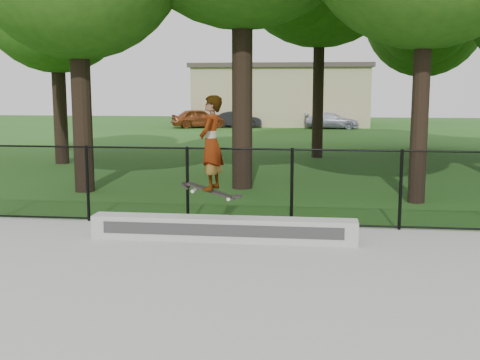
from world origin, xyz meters
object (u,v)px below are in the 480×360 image
at_px(grind_ledge, 223,229).
at_px(car_a, 199,118).
at_px(car_b, 237,119).
at_px(car_c, 332,121).
at_px(skater_airborne, 211,145).

xyz_separation_m(grind_ledge, car_a, (-6.15, 29.61, 0.37)).
distance_m(car_b, car_c, 6.28).
bearing_deg(skater_airborne, grind_ledge, 57.70).
bearing_deg(car_b, car_c, -96.21).
relative_size(car_b, car_c, 0.92).
xyz_separation_m(car_c, skater_airborne, (-2.76, -30.09, 1.22)).
bearing_deg(skater_airborne, car_c, 84.76).
height_order(grind_ledge, skater_airborne, skater_airborne).
xyz_separation_m(car_b, car_c, (6.27, -0.32, -0.03)).
distance_m(car_a, skater_airborne, 30.47).
bearing_deg(car_b, grind_ledge, -176.36).
relative_size(car_c, skater_airborne, 1.84).
bearing_deg(car_b, car_a, 99.31).
height_order(car_a, car_b, car_a).
distance_m(car_a, car_b, 2.54).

